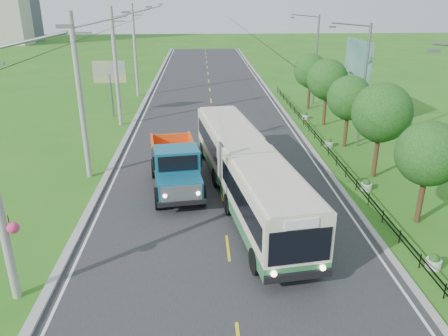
{
  "coord_description": "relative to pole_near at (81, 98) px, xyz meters",
  "views": [
    {
      "loc": [
        -1.1,
        -17.17,
        10.78
      ],
      "look_at": [
        0.1,
        5.19,
        1.9
      ],
      "focal_mm": 35.0,
      "sensor_mm": 36.0,
      "label": 1
    }
  ],
  "objects": [
    {
      "name": "road",
      "position": [
        8.26,
        11.0,
        -5.08
      ],
      "size": [
        14.0,
        120.0,
        0.02
      ],
      "primitive_type": "cube",
      "color": "#28282B",
      "rests_on": "ground"
    },
    {
      "name": "tree_fifth",
      "position": [
        18.12,
        11.14,
        -1.24
      ],
      "size": [
        3.48,
        3.52,
        5.8
      ],
      "color": "#382314",
      "rests_on": "ground"
    },
    {
      "name": "planter_mid",
      "position": [
        16.86,
        5.0,
        -4.81
      ],
      "size": [
        0.64,
        0.64,
        0.67
      ],
      "color": "silver",
      "rests_on": "ground"
    },
    {
      "name": "pole_far",
      "position": [
        0.0,
        24.0,
        0.0
      ],
      "size": [
        3.51,
        0.32,
        10.0
      ],
      "color": "gray",
      "rests_on": "ground"
    },
    {
      "name": "curb_right",
      "position": [
        15.41,
        11.0,
        -5.04
      ],
      "size": [
        0.3,
        120.0,
        0.1
      ],
      "primitive_type": "cube",
      "color": "#9E9E99",
      "rests_on": "ground"
    },
    {
      "name": "ground",
      "position": [
        8.26,
        -9.0,
        -5.09
      ],
      "size": [
        240.0,
        240.0,
        0.0
      ],
      "primitive_type": "plane",
      "color": "#2A6818",
      "rests_on": "ground"
    },
    {
      "name": "centre_dash",
      "position": [
        8.26,
        -9.0,
        -5.07
      ],
      "size": [
        0.12,
        2.2,
        0.0
      ],
      "primitive_type": "cube",
      "color": "yellow",
      "rests_on": "road"
    },
    {
      "name": "billboard_left",
      "position": [
        -1.24,
        15.0,
        -1.23
      ],
      "size": [
        3.0,
        0.2,
        5.2
      ],
      "color": "slate",
      "rests_on": "ground"
    },
    {
      "name": "billboard_right",
      "position": [
        20.56,
        11.0,
        0.25
      ],
      "size": [
        0.24,
        6.0,
        7.3
      ],
      "color": "slate",
      "rests_on": "ground"
    },
    {
      "name": "dump_truck",
      "position": [
        5.6,
        -2.3,
        -3.45
      ],
      "size": [
        3.52,
        7.19,
        2.9
      ],
      "rotation": [
        0.0,
        0.0,
        0.14
      ],
      "color": "#145C7A",
      "rests_on": "ground"
    },
    {
      "name": "curb_left",
      "position": [
        1.06,
        11.0,
        -5.02
      ],
      "size": [
        0.4,
        120.0,
        0.15
      ],
      "primitive_type": "cube",
      "color": "#9E9E99",
      "rests_on": "ground"
    },
    {
      "name": "streetlight_far",
      "position": [
        18.9,
        19.0,
        -0.19
      ],
      "size": [
        3.02,
        0.2,
        9.07
      ],
      "color": "slate",
      "rests_on": "ground"
    },
    {
      "name": "planter_front",
      "position": [
        16.86,
        -11.0,
        -4.81
      ],
      "size": [
        0.64,
        0.64,
        0.67
      ],
      "color": "silver",
      "rests_on": "ground"
    },
    {
      "name": "pole_mid",
      "position": [
        0.0,
        12.0,
        0.0
      ],
      "size": [
        3.51,
        0.32,
        10.0
      ],
      "color": "gray",
      "rests_on": "ground"
    },
    {
      "name": "pole_near",
      "position": [
        0.0,
        0.0,
        0.0
      ],
      "size": [
        3.51,
        0.32,
        10.0
      ],
      "color": "gray",
      "rests_on": "ground"
    },
    {
      "name": "planter_near",
      "position": [
        16.86,
        -3.0,
        -4.81
      ],
      "size": [
        0.64,
        0.64,
        0.67
      ],
      "color": "silver",
      "rests_on": "ground"
    },
    {
      "name": "tree_third",
      "position": [
        18.12,
        -0.86,
        -1.11
      ],
      "size": [
        3.6,
        3.62,
        6.0
      ],
      "color": "#382314",
      "rests_on": "ground"
    },
    {
      "name": "tree_second",
      "position": [
        18.12,
        -6.86,
        -1.57
      ],
      "size": [
        3.18,
        3.26,
        5.3
      ],
      "color": "#382314",
      "rests_on": "ground"
    },
    {
      "name": "edge_line_left",
      "position": [
        1.61,
        11.0,
        -5.07
      ],
      "size": [
        0.12,
        120.0,
        0.0
      ],
      "primitive_type": "cube",
      "color": "silver",
      "rests_on": "road"
    },
    {
      "name": "tree_back",
      "position": [
        18.12,
        17.14,
        -1.44
      ],
      "size": [
        3.3,
        3.36,
        5.5
      ],
      "color": "#382314",
      "rests_on": "ground"
    },
    {
      "name": "bus",
      "position": [
        9.52,
        -3.91,
        -3.12
      ],
      "size": [
        5.17,
        17.22,
        3.28
      ],
      "rotation": [
        0.0,
        0.0,
        0.15
      ],
      "color": "#2C6E3D",
      "rests_on": "ground"
    },
    {
      "name": "railing_right",
      "position": [
        16.26,
        5.0,
        -4.79
      ],
      "size": [
        0.04,
        40.0,
        0.6
      ],
      "primitive_type": "cube",
      "color": "black",
      "rests_on": "ground"
    },
    {
      "name": "planter_far",
      "position": [
        16.86,
        13.0,
        -4.81
      ],
      "size": [
        0.64,
        0.64,
        0.67
      ],
      "color": "silver",
      "rests_on": "ground"
    },
    {
      "name": "edge_line_right",
      "position": [
        14.91,
        11.0,
        -5.07
      ],
      "size": [
        0.12,
        120.0,
        0.0
      ],
      "primitive_type": "cube",
      "color": "silver",
      "rests_on": "road"
    },
    {
      "name": "tree_fourth",
      "position": [
        18.12,
        5.14,
        -1.51
      ],
      "size": [
        3.24,
        3.31,
        5.4
      ],
      "color": "#382314",
      "rests_on": "ground"
    },
    {
      "name": "streetlight_mid",
      "position": [
        18.9,
        5.0,
        -0.19
      ],
      "size": [
        3.02,
        0.2,
        9.07
      ],
      "color": "slate",
      "rests_on": "ground"
    }
  ]
}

